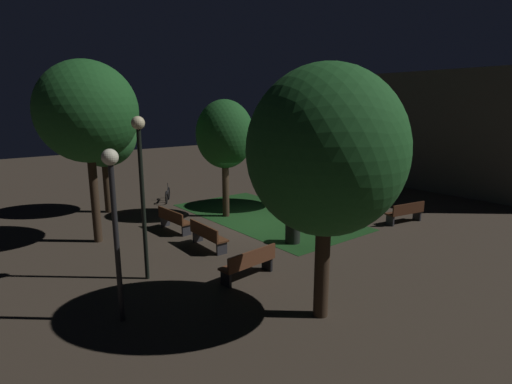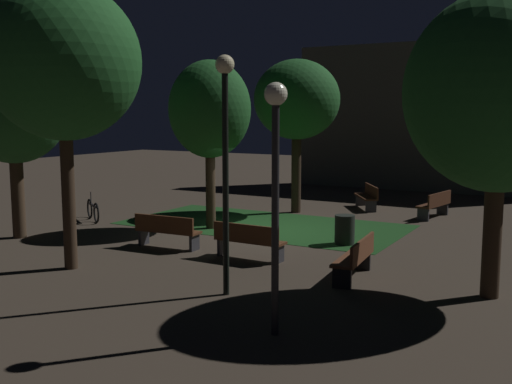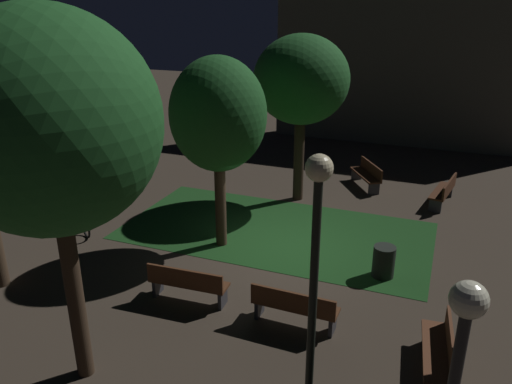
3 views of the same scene
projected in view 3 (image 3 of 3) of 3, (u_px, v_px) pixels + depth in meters
name	position (u px, v px, depth m)	size (l,w,h in m)	color
ground_plane	(286.00, 247.00, 13.77)	(60.00, 60.00, 0.00)	#3D3328
grass_lawn	(276.00, 231.00, 14.75)	(8.80, 4.52, 0.01)	#194219
bench_corner	(188.00, 283.00, 11.17)	(1.82, 0.58, 0.88)	#512D19
bench_front_left	(294.00, 306.00, 10.32)	(1.81, 0.52, 0.88)	#512D19
bench_back_row	(444.00, 191.00, 16.47)	(0.79, 1.86, 0.88)	#422314
bench_path_side	(367.00, 174.00, 18.03)	(1.37, 1.78, 0.88)	#422314
bench_by_lamp	(441.00, 351.00, 9.02)	(0.64, 1.84, 0.88)	brown
tree_right_canopy	(301.00, 81.00, 15.70)	(3.01, 3.01, 5.39)	#2D2116
tree_tall_center	(49.00, 124.00, 7.52)	(3.41, 3.41, 6.37)	#38281C
tree_lawn_side	(218.00, 116.00, 12.67)	(2.47, 2.47, 5.10)	#38281C
lamp_post_plaza_east	(315.00, 260.00, 6.70)	(0.36, 0.36, 4.59)	black
trash_bin	(384.00, 262.00, 12.22)	(0.54, 0.54, 0.80)	black
bicycle	(80.00, 221.00, 14.59)	(1.41, 0.95, 0.93)	black
building_wall_backdrop	(406.00, 71.00, 22.36)	(11.84, 0.80, 6.69)	#4C4742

